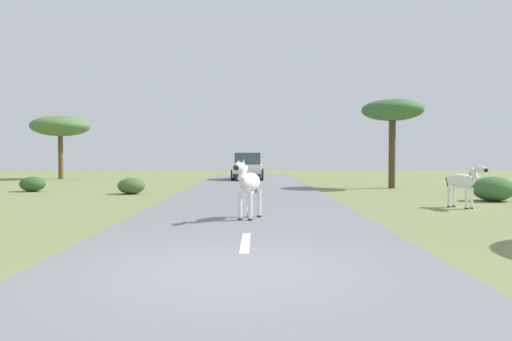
{
  "coord_description": "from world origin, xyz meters",
  "views": [
    {
      "loc": [
        0.43,
        -6.67,
        1.63
      ],
      "look_at": [
        0.37,
        10.59,
        1.08
      ],
      "focal_mm": 33.78,
      "sensor_mm": 36.0,
      "label": 1
    }
  ],
  "objects": [
    {
      "name": "ground_plane",
      "position": [
        0.0,
        0.0,
        0.0
      ],
      "size": [
        90.0,
        90.0,
        0.0
      ],
      "primitive_type": "plane",
      "color": "olive"
    },
    {
      "name": "road",
      "position": [
        0.24,
        0.0,
        0.03
      ],
      "size": [
        6.0,
        64.0,
        0.05
      ],
      "primitive_type": "cube",
      "color": "slate",
      "rests_on": "ground_plane"
    },
    {
      "name": "lane_markings",
      "position": [
        0.24,
        -1.0,
        0.05
      ],
      "size": [
        0.16,
        56.0,
        0.01
      ],
      "color": "silver",
      "rests_on": "road"
    },
    {
      "name": "zebra_0",
      "position": [
        0.25,
        5.23,
        0.94
      ],
      "size": [
        0.77,
        1.52,
        1.49
      ],
      "rotation": [
        0.0,
        0.0,
        2.8
      ],
      "color": "silver",
      "rests_on": "road"
    },
    {
      "name": "zebra_1",
      "position": [
        6.78,
        8.07,
        0.82
      ],
      "size": [
        0.93,
        1.32,
        1.37
      ],
      "rotation": [
        0.0,
        0.0,
        3.68
      ],
      "color": "silver",
      "rests_on": "ground_plane"
    },
    {
      "name": "car_0",
      "position": [
        -0.1,
        24.87,
        0.85
      ],
      "size": [
        2.09,
        4.37,
        1.74
      ],
      "rotation": [
        0.0,
        0.0,
        3.12
      ],
      "color": "white",
      "rests_on": "road"
    },
    {
      "name": "tree_2",
      "position": [
        -13.0,
        26.37,
        3.6
      ],
      "size": [
        3.92,
        3.92,
        4.31
      ],
      "color": "brown",
      "rests_on": "ground_plane"
    },
    {
      "name": "tree_3",
      "position": [
        7.14,
        17.05,
        3.78
      ],
      "size": [
        3.01,
        3.01,
        4.38
      ],
      "color": "#4C3823",
      "rests_on": "ground_plane"
    },
    {
      "name": "bush_0",
      "position": [
        -4.82,
        13.52,
        0.34
      ],
      "size": [
        1.13,
        1.02,
        0.68
      ],
      "primitive_type": "ellipsoid",
      "color": "#425B2D",
      "rests_on": "ground_plane"
    },
    {
      "name": "bush_1",
      "position": [
        -9.63,
        14.95,
        0.34
      ],
      "size": [
        1.12,
        1.01,
        0.67
      ],
      "primitive_type": "ellipsoid",
      "color": "#2D5628",
      "rests_on": "ground_plane"
    },
    {
      "name": "bush_2",
      "position": [
        8.88,
        10.4,
        0.44
      ],
      "size": [
        1.47,
        1.32,
        0.88
      ],
      "primitive_type": "ellipsoid",
      "color": "#386633",
      "rests_on": "ground_plane"
    },
    {
      "name": "rock_1",
      "position": [
        10.83,
        16.27,
        0.11
      ],
      "size": [
        0.38,
        0.39,
        0.22
      ],
      "primitive_type": "ellipsoid",
      "color": "gray",
      "rests_on": "ground_plane"
    }
  ]
}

